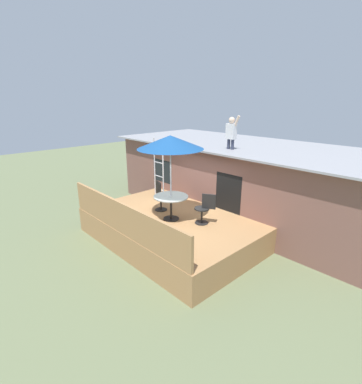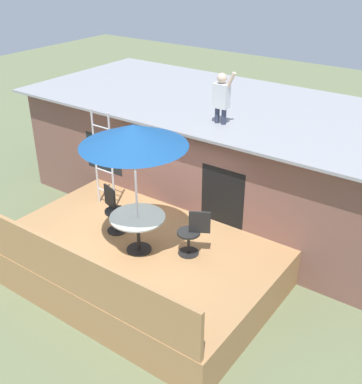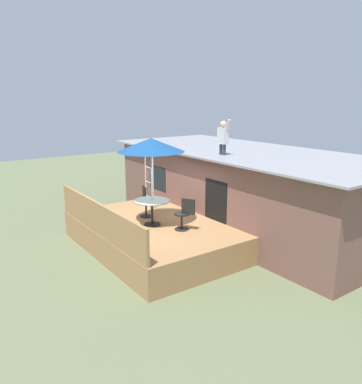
# 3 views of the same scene
# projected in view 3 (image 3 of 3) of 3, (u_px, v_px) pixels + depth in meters

# --- Properties ---
(ground_plane) EXTENTS (40.00, 40.00, 0.00)m
(ground_plane) POSITION_uv_depth(u_px,v_px,m) (155.00, 247.00, 11.67)
(ground_plane) COLOR #66704C
(house) EXTENTS (10.50, 4.50, 2.69)m
(house) POSITION_uv_depth(u_px,v_px,m) (243.00, 189.00, 13.36)
(house) COLOR brown
(house) RESTS_ON ground
(deck) EXTENTS (5.38, 3.66, 0.80)m
(deck) POSITION_uv_depth(u_px,v_px,m) (155.00, 235.00, 11.57)
(deck) COLOR #A87A4C
(deck) RESTS_ON ground
(deck_railing) EXTENTS (5.28, 0.08, 0.90)m
(deck_railing) POSITION_uv_depth(u_px,v_px,m) (99.00, 219.00, 10.37)
(deck_railing) COLOR #A87A4C
(deck_railing) RESTS_ON deck
(patio_table) EXTENTS (1.04, 1.04, 0.74)m
(patio_table) POSITION_uv_depth(u_px,v_px,m) (152.00, 206.00, 11.13)
(patio_table) COLOR black
(patio_table) RESTS_ON deck
(patio_umbrella) EXTENTS (1.90, 1.90, 2.54)m
(patio_umbrella) POSITION_uv_depth(u_px,v_px,m) (151.00, 145.00, 10.71)
(patio_umbrella) COLOR silver
(patio_umbrella) RESTS_ON deck
(step_ladder) EXTENTS (0.52, 0.04, 2.20)m
(step_ladder) POSITION_uv_depth(u_px,v_px,m) (149.00, 175.00, 12.89)
(step_ladder) COLOR silver
(step_ladder) RESTS_ON deck
(person_figure) EXTENTS (0.47, 0.20, 1.11)m
(person_figure) POSITION_uv_depth(u_px,v_px,m) (223.00, 135.00, 11.85)
(person_figure) COLOR #33384C
(person_figure) RESTS_ON house
(patio_chair_left) EXTENTS (0.61, 0.44, 0.92)m
(patio_chair_left) POSITION_uv_depth(u_px,v_px,m) (145.00, 202.00, 12.02)
(patio_chair_left) COLOR black
(patio_chair_left) RESTS_ON deck
(patio_chair_right) EXTENTS (0.58, 0.44, 0.92)m
(patio_chair_right) POSITION_uv_depth(u_px,v_px,m) (184.00, 214.00, 10.73)
(patio_chair_right) COLOR black
(patio_chair_right) RESTS_ON deck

